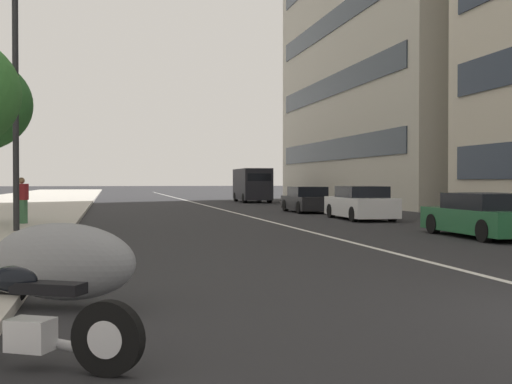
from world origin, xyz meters
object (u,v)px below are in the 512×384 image
(motorcycle_far_end_row, at_px, (61,262))
(car_approaching_light, at_px, (307,200))
(car_lead_in_lane, at_px, (484,216))
(delivery_van_ahead, at_px, (252,184))
(street_lamp_with_banners, at_px, (28,72))
(motorcycle_second_in_row, at_px, (27,319))
(pedestrian_on_plaza, at_px, (22,200))
(car_mid_block_traffic, at_px, (361,204))

(motorcycle_far_end_row, height_order, car_approaching_light, car_approaching_light)
(car_lead_in_lane, distance_m, car_approaching_light, 15.42)
(car_lead_in_lane, height_order, delivery_van_ahead, delivery_van_ahead)
(street_lamp_with_banners, bearing_deg, delivery_van_ahead, -25.07)
(motorcycle_second_in_row, bearing_deg, delivery_van_ahead, -76.86)
(motorcycle_far_end_row, distance_m, pedestrian_on_plaza, 15.47)
(motorcycle_far_end_row, xyz_separation_m, delivery_van_ahead, (39.89, -11.38, 0.77))
(car_approaching_light, bearing_deg, pedestrian_on_plaza, 122.84)
(car_lead_in_lane, height_order, pedestrian_on_plaza, pedestrian_on_plaza)
(motorcycle_second_in_row, distance_m, motorcycle_far_end_row, 2.73)
(car_mid_block_traffic, bearing_deg, pedestrian_on_plaza, 99.57)
(motorcycle_second_in_row, height_order, car_approaching_light, motorcycle_second_in_row)
(motorcycle_second_in_row, xyz_separation_m, car_approaching_light, (26.29, -10.80, 0.19))
(car_approaching_light, bearing_deg, street_lamp_with_banners, 133.85)
(motorcycle_second_in_row, xyz_separation_m, delivery_van_ahead, (42.61, -11.48, 0.93))
(car_lead_in_lane, height_order, car_mid_block_traffic, car_mid_block_traffic)
(motorcycle_second_in_row, height_order, pedestrian_on_plaza, pedestrian_on_plaza)
(car_lead_in_lane, bearing_deg, car_approaching_light, 3.25)
(motorcycle_far_end_row, height_order, street_lamp_with_banners, street_lamp_with_banners)
(car_lead_in_lane, relative_size, car_mid_block_traffic, 0.96)
(car_mid_block_traffic, xyz_separation_m, delivery_van_ahead, (22.84, -0.36, 0.70))
(car_mid_block_traffic, bearing_deg, delivery_van_ahead, 1.18)
(car_mid_block_traffic, relative_size, pedestrian_on_plaza, 2.85)
(motorcycle_second_in_row, bearing_deg, car_mid_block_traffic, -91.16)
(car_lead_in_lane, xyz_separation_m, car_mid_block_traffic, (8.89, 0.22, 0.05))
(street_lamp_with_banners, bearing_deg, car_mid_block_traffic, -67.71)
(delivery_van_ahead, bearing_deg, car_mid_block_traffic, -179.15)
(car_lead_in_lane, bearing_deg, motorcycle_far_end_row, 127.15)
(motorcycle_far_end_row, relative_size, car_mid_block_traffic, 0.47)
(car_mid_block_traffic, relative_size, delivery_van_ahead, 0.79)
(car_mid_block_traffic, bearing_deg, motorcycle_second_in_row, 152.69)
(motorcycle_second_in_row, distance_m, car_lead_in_lane, 15.72)
(motorcycle_second_in_row, relative_size, motorcycle_far_end_row, 0.89)
(street_lamp_with_banners, bearing_deg, motorcycle_far_end_row, -171.55)
(car_mid_block_traffic, distance_m, delivery_van_ahead, 22.86)
(motorcycle_far_end_row, xyz_separation_m, car_approaching_light, (23.57, -10.70, 0.03))
(car_mid_block_traffic, distance_m, car_approaching_light, 6.53)
(car_approaching_light, height_order, delivery_van_ahead, delivery_van_ahead)
(car_approaching_light, relative_size, street_lamp_with_banners, 0.52)
(delivery_van_ahead, bearing_deg, car_approaching_light, 179.34)
(motorcycle_second_in_row, xyz_separation_m, car_lead_in_lane, (10.88, -11.35, 0.18))
(delivery_van_ahead, bearing_deg, motorcycle_far_end_row, 165.81)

